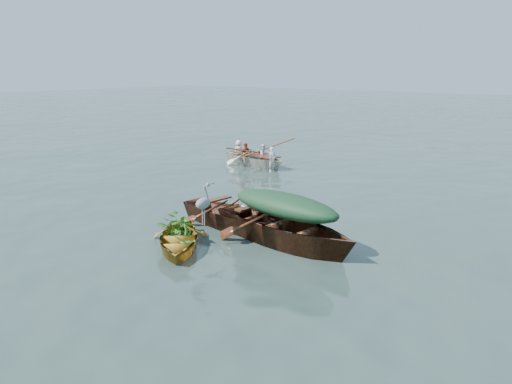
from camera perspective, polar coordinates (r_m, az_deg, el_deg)
ground at (r=10.42m, az=-10.55°, el=-7.32°), size 140.00×140.00×0.00m
yellow_dinghy at (r=10.85m, az=-8.86°, el=-6.37°), size 2.81×2.91×0.74m
green_tarp_boat at (r=10.95m, az=3.22°, el=-6.01°), size 5.23×2.18×1.23m
open_wooden_boat at (r=12.02m, az=-2.61°, el=-4.16°), size 4.49×1.81×1.02m
rowed_boat at (r=19.40m, az=-0.13°, el=2.92°), size 4.23×1.87×0.96m
green_tarp_cover at (r=10.69m, az=3.28°, el=-1.61°), size 2.88×1.20×0.52m
thwart_benches at (r=11.86m, az=-2.64°, el=-1.73°), size 2.26×1.04×0.04m
heron at (r=10.61m, az=-6.05°, el=-2.02°), size 0.48×0.48×0.92m
dinghy_weeds at (r=11.16m, az=-8.68°, el=-2.15°), size 1.12×1.14×0.60m
rowers at (r=19.26m, az=-0.14°, el=5.44°), size 3.00×1.55×0.76m
oars at (r=19.31m, az=-0.13°, el=4.41°), size 1.01×2.66×0.06m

